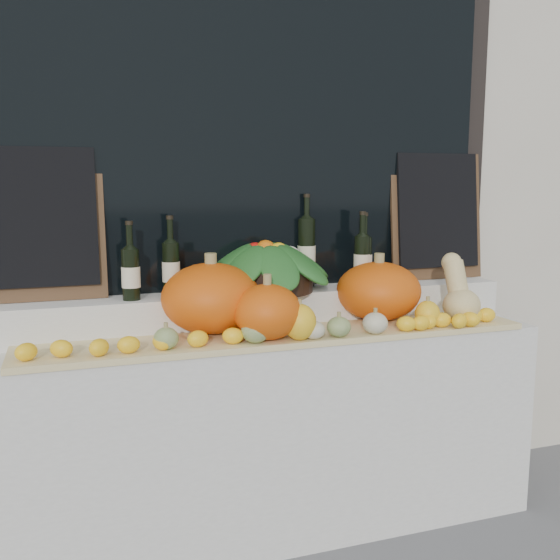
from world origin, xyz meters
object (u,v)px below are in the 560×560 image
object	(u,v)px
pumpkin_right	(378,291)
wine_bottle_tall	(306,252)
produce_bowl	(266,266)
pumpkin_left	(211,298)
butternut_squash	(459,294)

from	to	relation	value
pumpkin_right	wine_bottle_tall	world-z (taller)	wine_bottle_tall
produce_bowl	pumpkin_left	bearing A→B (deg)	-152.81
butternut_squash	produce_bowl	bearing A→B (deg)	160.86
pumpkin_right	produce_bowl	bearing A→B (deg)	163.41
butternut_squash	pumpkin_right	bearing A→B (deg)	157.24
pumpkin_left	produce_bowl	size ratio (longest dim) A/B	0.64
pumpkin_right	wine_bottle_tall	bearing A→B (deg)	140.32
produce_bowl	wine_bottle_tall	bearing A→B (deg)	18.44
pumpkin_left	produce_bowl	distance (m)	0.33
butternut_squash	wine_bottle_tall	distance (m)	0.71
pumpkin_left	butternut_squash	size ratio (longest dim) A/B	1.37
pumpkin_left	pumpkin_right	bearing A→B (deg)	-0.07
pumpkin_right	butternut_squash	xyz separation A→B (m)	(0.33, -0.14, -0.01)
pumpkin_left	pumpkin_right	distance (m)	0.76
produce_bowl	wine_bottle_tall	distance (m)	0.24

